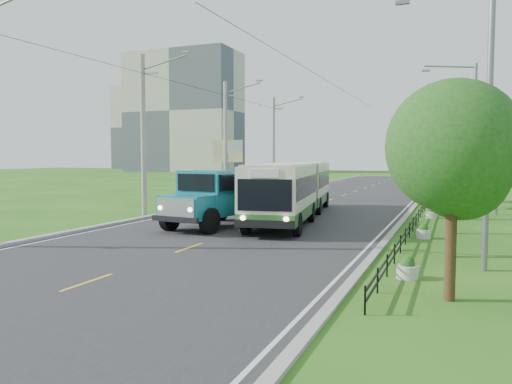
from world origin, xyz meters
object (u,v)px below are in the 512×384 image
Objects in this scene: planter_far at (436,202)px; bus at (294,186)px; tree_fifth at (456,154)px; pole_near at (144,134)px; dump_truck at (217,195)px; planter_near at (423,232)px; planter_front at (407,269)px; planter_mid at (431,214)px; tree_second at (455,161)px; billboard_left at (228,155)px; tree_third at (456,150)px; tree_fourth at (456,158)px; streetlight_far at (466,142)px; pole_far at (274,144)px; pole_mid at (226,140)px; tree_front at (456,154)px; streetlight_mid at (471,135)px; streetlight_near at (483,118)px; billboard_right at (495,132)px; tree_back at (456,157)px.

planter_far is 0.04× the size of bus.
pole_near is at bearing -148.41° from tree_fifth.
dump_truck is at bearing -24.09° from pole_near.
planter_front is at bearing -90.00° from planter_near.
tree_second is at bearing -83.95° from planter_mid.
dump_truck is at bearing -66.61° from billboard_left.
tree_third reaches higher than planter_mid.
dump_truck is at bearing -127.95° from bus.
streetlight_far is at bearing 86.75° from tree_fourth.
bus is (9.24, -22.08, -3.16)m from pole_far.
pole_mid is 1.89× the size of tree_second.
tree_fourth is 0.32× the size of bus.
tree_fifth is at bearing 37.59° from bus.
planter_near is at bearing 97.26° from tree_front.
dump_truck is (7.75, -17.91, -2.18)m from billboard_left.
pole_mid is 20.16m from streetlight_mid.
tree_fourth is at bearing 93.18° from streetlight_near.
pole_far reaches higher than bus.
streetlight_near is 14.18m from dump_truck.
tree_third is at bearing -25.87° from bus.
billboard_right is at bearing 84.15° from tree_front.
pole_near is 1.00× the size of pole_far.
streetlight_far is 13.54× the size of planter_mid.
pole_mid is 18.89m from tree_back.
tree_second is 5.19m from planter_near.
streetlight_mid is (0.79, 5.86, 0.92)m from tree_third.
planter_near is (-2.04, -8.00, -4.62)m from streetlight_mid.
dump_truck is (-10.35, -15.91, 1.40)m from planter_far.
planter_mid is at bearing 96.05° from tree_second.
pole_far reaches higher than planter_mid.
pole_near is 14.93× the size of planter_near.
planter_mid is (16.86, -19.00, -4.81)m from pole_far.
planter_front is at bearing 124.05° from tree_front.
tree_third is 0.66× the size of streetlight_mid.
tree_fifth reaches higher than tree_fourth.
tree_front reaches higher than planter_far.
bus is at bearing -141.28° from billboard_right.
tree_second is 0.91× the size of tree_fifth.
streetlight_far is 14.88m from planter_mid.
tree_front is at bearing -53.91° from pole_mid.
tree_front is at bearing -92.52° from streetlight_mid.
pole_mid reaches higher than tree_back.
pole_near is 19.56m from streetlight_mid.
billboard_left is 0.31× the size of bus.
planter_mid is (-2.04, -14.00, -4.62)m from streetlight_far.
pole_mid reaches higher than tree_fifth.
planter_far is (-1.26, 25.86, -3.43)m from tree_front.
planter_far is 0.09× the size of dump_truck.
pole_near is at bearing -163.48° from planter_mid.
tree_back is at bearing 67.31° from dump_truck.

